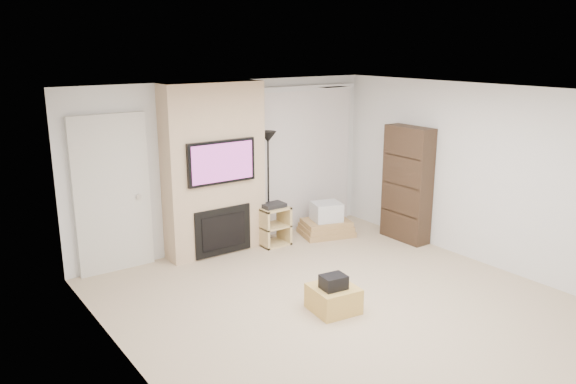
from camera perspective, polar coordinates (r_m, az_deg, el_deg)
floor at (r=6.79m, az=6.01°, el=-11.56°), size 5.00×5.50×0.00m
ceiling at (r=6.11m, az=6.65°, el=9.96°), size 5.00×5.50×0.00m
wall_back at (r=8.52m, az=-6.07°, el=2.81°), size 5.00×0.00×2.50m
wall_left at (r=5.10m, az=-15.30°, el=-5.88°), size 0.00×5.50×2.50m
wall_right at (r=8.17m, az=19.53°, el=1.53°), size 0.00×5.50×2.50m
hvac_vent at (r=6.97m, az=4.67°, el=10.57°), size 0.35×0.18×0.01m
ottoman at (r=6.64m, az=4.64°, el=-10.74°), size 0.56×0.56×0.30m
black_bag at (r=6.50m, az=4.65°, el=-9.09°), size 0.30×0.25×0.16m
fireplace_wall at (r=8.18m, az=-7.47°, el=2.17°), size 1.50×0.47×2.50m
entry_door at (r=7.83m, az=-17.42°, el=-0.33°), size 1.02×0.11×2.14m
vertical_blinds at (r=9.23m, az=1.67°, el=3.96°), size 1.98×0.10×2.37m
floor_lamp at (r=8.48m, az=-2.04°, el=3.70°), size 0.26×0.26×1.75m
av_stand at (r=8.63m, az=-1.50°, el=-3.16°), size 0.45×0.38×0.66m
box_stack at (r=9.12m, az=3.91°, el=-3.12°), size 0.95×0.81×0.54m
bookshelf at (r=8.91m, az=12.02°, el=0.79°), size 0.30×0.80×1.80m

